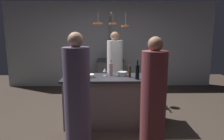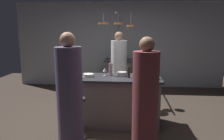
% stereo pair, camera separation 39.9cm
% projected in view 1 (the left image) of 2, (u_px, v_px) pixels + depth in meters
% --- Properties ---
extents(ground_plane, '(9.00, 9.00, 0.00)m').
position_uv_depth(ground_plane, '(112.00, 123.00, 4.03)').
color(ground_plane, '#382D26').
extents(back_wall, '(6.40, 0.16, 2.60)m').
position_uv_depth(back_wall, '(110.00, 45.00, 6.59)').
color(back_wall, '#9EA3A8').
rests_on(back_wall, ground_plane).
extents(kitchen_island, '(1.80, 0.72, 0.90)m').
position_uv_depth(kitchen_island, '(112.00, 100.00, 3.94)').
color(kitchen_island, slate).
rests_on(kitchen_island, ground_plane).
extents(stove_range, '(0.80, 0.64, 0.89)m').
position_uv_depth(stove_range, '(110.00, 74.00, 6.35)').
color(stove_range, '#47474C').
rests_on(stove_range, ground_plane).
extents(chef, '(0.36, 0.36, 1.71)m').
position_uv_depth(chef, '(115.00, 71.00, 4.93)').
color(chef, white).
rests_on(chef, ground_plane).
extents(bar_stool_left, '(0.28, 0.28, 0.68)m').
position_uv_depth(bar_stool_left, '(82.00, 118.00, 3.34)').
color(bar_stool_left, '#4C4C51').
rests_on(bar_stool_left, ground_plane).
extents(guest_left, '(0.36, 0.36, 1.72)m').
position_uv_depth(guest_left, '(77.00, 100.00, 2.89)').
color(guest_left, '#594C6B').
rests_on(guest_left, ground_plane).
extents(bar_stool_right, '(0.28, 0.28, 0.68)m').
position_uv_depth(bar_stool_right, '(149.00, 117.00, 3.36)').
color(bar_stool_right, '#4C4C51').
rests_on(bar_stool_right, ground_plane).
extents(guest_right, '(0.35, 0.35, 1.66)m').
position_uv_depth(guest_right, '(153.00, 102.00, 2.90)').
color(guest_right, brown).
rests_on(guest_right, ground_plane).
extents(overhead_pot_rack, '(0.87, 1.53, 2.17)m').
position_uv_depth(overhead_pot_rack, '(110.00, 34.00, 5.58)').
color(overhead_pot_rack, gray).
rests_on(overhead_pot_rack, ground_plane).
extents(pepper_mill, '(0.05, 0.05, 0.21)m').
position_uv_depth(pepper_mill, '(130.00, 72.00, 3.81)').
color(pepper_mill, '#382319').
rests_on(pepper_mill, kitchen_island).
extents(wine_bottle_white, '(0.07, 0.07, 0.32)m').
position_uv_depth(wine_bottle_white, '(76.00, 71.00, 3.73)').
color(wine_bottle_white, gray).
rests_on(wine_bottle_white, kitchen_island).
extents(wine_bottle_rose, '(0.07, 0.07, 0.32)m').
position_uv_depth(wine_bottle_rose, '(111.00, 69.00, 3.95)').
color(wine_bottle_rose, '#B78C8E').
rests_on(wine_bottle_rose, kitchen_island).
extents(wine_bottle_amber, '(0.07, 0.07, 0.33)m').
position_uv_depth(wine_bottle_amber, '(153.00, 71.00, 3.77)').
color(wine_bottle_amber, brown).
rests_on(wine_bottle_amber, kitchen_island).
extents(wine_bottle_dark, '(0.07, 0.07, 0.33)m').
position_uv_depth(wine_bottle_dark, '(137.00, 72.00, 3.65)').
color(wine_bottle_dark, black).
rests_on(wine_bottle_dark, kitchen_island).
extents(wine_bottle_red, '(0.07, 0.07, 0.33)m').
position_uv_depth(wine_bottle_red, '(75.00, 68.00, 4.05)').
color(wine_bottle_red, '#143319').
rests_on(wine_bottle_red, kitchen_island).
extents(wine_glass_near_right_guest, '(0.07, 0.07, 0.15)m').
position_uv_depth(wine_glass_near_right_guest, '(76.00, 74.00, 3.56)').
color(wine_glass_near_right_guest, silver).
rests_on(wine_glass_near_right_guest, kitchen_island).
extents(wine_glass_by_chef, '(0.07, 0.07, 0.15)m').
position_uv_depth(wine_glass_by_chef, '(105.00, 70.00, 3.93)').
color(wine_glass_by_chef, silver).
rests_on(wine_glass_by_chef, kitchen_island).
extents(mixing_bowl_ceramic, '(0.18, 0.18, 0.06)m').
position_uv_depth(mixing_bowl_ceramic, '(89.00, 76.00, 3.83)').
color(mixing_bowl_ceramic, silver).
rests_on(mixing_bowl_ceramic, kitchen_island).
extents(mixing_bowl_steel, '(0.18, 0.18, 0.08)m').
position_uv_depth(mixing_bowl_steel, '(123.00, 74.00, 3.94)').
color(mixing_bowl_steel, '#B7B7BC').
rests_on(mixing_bowl_steel, kitchen_island).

